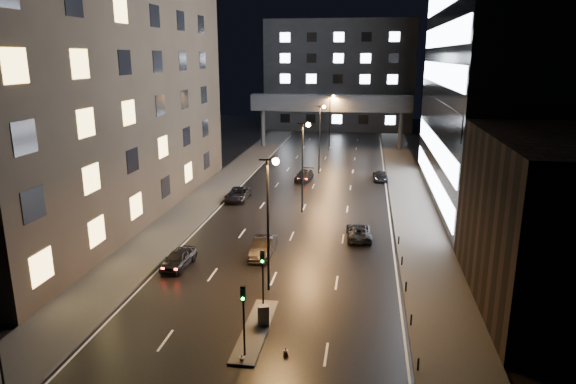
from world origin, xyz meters
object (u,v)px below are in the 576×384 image
object	(u,v)px
car_away_c	(238,194)
utility_cabinet	(263,315)
car_toward_a	(359,232)
car_away_a	(179,258)
car_away_d	(304,176)
car_away_b	(263,247)
car_toward_b	(380,175)

from	to	relation	value
car_away_c	utility_cabinet	world-z (taller)	utility_cabinet
car_toward_a	car_away_a	bearing A→B (deg)	27.60
car_away_d	car_toward_a	world-z (taller)	car_away_d
car_away_d	utility_cabinet	xyz separation A→B (m)	(2.33, -40.57, 0.12)
car_away_c	car_away_d	bearing A→B (deg)	58.47
car_away_b	utility_cabinet	distance (m)	12.27
utility_cabinet	car_toward_b	bearing A→B (deg)	61.78
utility_cabinet	car_toward_a	bearing A→B (deg)	54.80
car_away_b	car_toward_a	size ratio (longest dim) A/B	1.00
car_away_a	car_away_c	distance (m)	20.68
car_away_b	car_away_c	world-z (taller)	car_away_b
car_away_a	car_away_b	distance (m)	7.33
car_away_a	car_away_c	world-z (taller)	car_away_a
car_away_b	car_toward_a	world-z (taller)	car_away_b
car_away_b	car_away_d	xyz separation A→B (m)	(0.14, 28.55, -0.09)
car_away_c	car_toward_b	world-z (taller)	car_away_c
utility_cabinet	car_away_d	bearing A→B (deg)	76.13
car_away_b	car_toward_a	xyz separation A→B (m)	(8.25, 5.73, -0.13)
car_toward_a	utility_cabinet	world-z (taller)	utility_cabinet
car_away_b	car_toward_b	size ratio (longest dim) A/B	1.02
car_away_d	car_away_c	bearing A→B (deg)	-115.40
car_away_b	car_toward_b	world-z (taller)	car_away_b
car_away_a	car_toward_a	world-z (taller)	car_away_a
car_away_d	utility_cabinet	distance (m)	40.64
car_away_a	car_away_d	xyz separation A→B (m)	(6.61, 32.01, -0.04)
car_toward_a	car_away_c	bearing A→B (deg)	-42.04
car_away_a	car_toward_a	bearing A→B (deg)	36.57
car_toward_b	utility_cabinet	size ratio (longest dim) A/B	3.48
car_toward_a	car_toward_b	xyz separation A→B (m)	(2.52, 24.69, 0.01)
car_away_d	utility_cabinet	world-z (taller)	utility_cabinet
car_away_a	car_away_b	xyz separation A→B (m)	(6.46, 3.46, 0.05)
car_away_d	car_away_b	bearing A→B (deg)	-84.80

